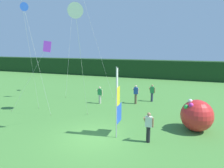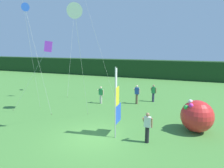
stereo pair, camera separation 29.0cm
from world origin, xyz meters
name	(u,v)px [view 1 (the left image)]	position (x,y,z in m)	size (l,w,h in m)	color
ground_plane	(93,137)	(0.00, 0.00, 0.00)	(120.00, 120.00, 0.00)	#478438
distant_treeline	(151,69)	(0.00, 23.64, 1.49)	(80.00, 2.40, 2.98)	#193819
banner_flag	(118,103)	(1.28, 0.70, 1.98)	(0.06, 1.03, 4.13)	#B7B7BC
person_near_banner	(152,93)	(2.17, 8.80, 0.88)	(0.55, 0.48, 1.65)	#2D334C
person_mid_field	(100,95)	(-2.29, 6.54, 0.85)	(0.55, 0.48, 1.60)	#B7B2A3
person_far_left	(136,94)	(0.86, 7.54, 0.94)	(0.55, 0.48, 1.76)	brown
person_far_right	(148,126)	(3.11, 0.44, 0.92)	(0.55, 0.48, 1.72)	black
inflatable_balloon	(197,115)	(5.71, 2.98, 0.99)	(1.97, 1.97, 2.01)	red
kite_blue_delta_1	(73,6)	(-6.48, 9.43, 9.38)	(0.57, 2.41, 9.78)	brown
kite_purple_box_3	(47,47)	(-5.23, 3.17, 5.20)	(3.47, 1.50, 5.65)	brown
kite_white_delta_4	(75,11)	(-0.99, 0.16, 7.11)	(1.59, 3.79, 7.57)	brown
kite_blue_delta_5	(24,8)	(-6.00, 1.89, 7.88)	(1.68, 0.79, 8.26)	brown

